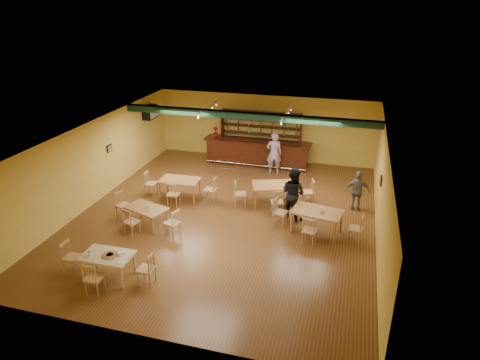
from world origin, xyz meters
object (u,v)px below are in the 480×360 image
(dining_table_d, at_px, (316,222))
(patron_bar, at_px, (274,153))
(dining_table_b, at_px, (274,194))
(patron_right_a, at_px, (293,193))
(dining_table_a, at_px, (180,189))
(near_table, at_px, (108,266))
(bar_counter, at_px, (257,153))
(dining_table_c, at_px, (147,217))

(dining_table_d, bearing_deg, patron_bar, 126.96)
(dining_table_b, xyz_separation_m, patron_right_a, (0.80, -0.80, 0.52))
(dining_table_a, relative_size, dining_table_d, 0.94)
(near_table, distance_m, patron_bar, 9.03)
(dining_table_b, relative_size, dining_table_d, 1.01)
(dining_table_b, xyz_separation_m, patron_bar, (-0.62, 2.99, 0.51))
(bar_counter, bearing_deg, near_table, -101.36)
(bar_counter, height_order, dining_table_a, bar_counter)
(patron_right_a, bearing_deg, dining_table_d, 164.99)
(near_table, relative_size, patron_right_a, 0.73)
(patron_right_a, bearing_deg, near_table, 76.88)
(near_table, bearing_deg, dining_table_b, 57.60)
(patron_right_a, bearing_deg, patron_bar, -41.04)
(dining_table_b, height_order, dining_table_d, dining_table_b)
(bar_counter, bearing_deg, dining_table_a, -115.37)
(dining_table_a, relative_size, dining_table_c, 1.10)
(dining_table_a, bearing_deg, dining_table_c, -97.35)
(dining_table_c, height_order, near_table, near_table)
(dining_table_d, bearing_deg, dining_table_a, 176.63)
(dining_table_a, height_order, patron_right_a, patron_right_a)
(patron_right_a, bearing_deg, bar_counter, -34.66)
(dining_table_b, height_order, patron_bar, patron_bar)
(dining_table_b, distance_m, patron_right_a, 1.24)
(near_table, distance_m, patron_right_a, 6.41)
(bar_counter, height_order, dining_table_b, bar_counter)
(dining_table_b, bearing_deg, patron_bar, 82.70)
(dining_table_d, bearing_deg, dining_table_c, -158.79)
(dining_table_c, bearing_deg, bar_counter, 89.89)
(dining_table_b, bearing_deg, dining_table_a, 167.12)
(patron_bar, bearing_deg, near_table, 58.78)
(bar_counter, distance_m, dining_table_c, 6.89)
(dining_table_a, distance_m, dining_table_d, 5.40)
(dining_table_c, bearing_deg, patron_bar, 79.79)
(dining_table_b, distance_m, dining_table_d, 2.38)
(dining_table_a, xyz_separation_m, dining_table_d, (5.24, -1.28, 0.02))
(bar_counter, bearing_deg, dining_table_b, -67.95)
(dining_table_b, distance_m, near_table, 6.55)
(dining_table_d, xyz_separation_m, patron_right_a, (-0.91, 0.86, 0.52))
(dining_table_c, distance_m, dining_table_d, 5.56)
(dining_table_a, distance_m, dining_table_b, 3.55)
(near_table, xyz_separation_m, patron_right_a, (4.23, 4.78, 0.56))
(dining_table_b, bearing_deg, dining_table_d, -63.20)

